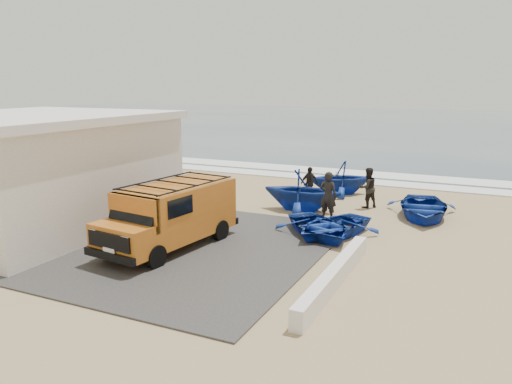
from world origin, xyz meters
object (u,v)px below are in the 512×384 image
(boat_near_left, at_px, (319,227))
(boat_mid_left, at_px, (302,190))
(fisherman_front, at_px, (328,196))
(parapet, at_px, (335,276))
(fisherman_middle, at_px, (368,188))
(boat_mid_right, at_px, (423,207))
(building, at_px, (31,170))
(boat_far_left, at_px, (340,178))
(van, at_px, (171,213))
(boat_near_right, at_px, (332,226))
(fisherman_back, at_px, (309,183))

(boat_near_left, bearing_deg, boat_mid_left, 74.55)
(boat_mid_left, distance_m, fisherman_front, 1.87)
(parapet, relative_size, boat_near_left, 1.70)
(fisherman_middle, bearing_deg, parapet, 51.03)
(boat_near_left, xyz_separation_m, boat_mid_right, (3.04, 4.37, 0.06))
(boat_near_left, relative_size, boat_mid_left, 1.03)
(building, relative_size, boat_far_left, 2.96)
(building, relative_size, fisherman_front, 4.69)
(fisherman_front, bearing_deg, van, 64.03)
(building, xyz_separation_m, van, (6.59, -0.14, -0.97))
(parapet, bearing_deg, boat_near_left, 113.52)
(fisherman_front, bearing_deg, boat_near_right, 119.49)
(boat_far_left, bearing_deg, boat_near_right, -17.94)
(boat_near_right, bearing_deg, fisherman_middle, 108.50)
(boat_near_left, bearing_deg, fisherman_middle, 38.82)
(building, height_order, fisherman_back, building)
(boat_near_right, bearing_deg, parapet, -51.89)
(van, distance_m, boat_mid_left, 6.99)
(parapet, bearing_deg, fisherman_middle, 97.57)
(boat_near_left, xyz_separation_m, boat_mid_left, (-1.89, 3.37, 0.54))
(boat_near_left, xyz_separation_m, fisherman_front, (-0.38, 2.27, 0.64))
(parapet, height_order, fisherman_back, fisherman_back)
(boat_near_right, relative_size, fisherman_middle, 1.96)
(boat_near_right, xyz_separation_m, boat_mid_right, (2.64, 4.09, 0.06))
(boat_near_right, distance_m, boat_mid_left, 3.88)
(building, relative_size, boat_mid_right, 2.31)
(building, xyz_separation_m, fisherman_front, (10.33, 5.38, -1.16))
(fisherman_middle, bearing_deg, boat_mid_right, 117.20)
(parapet, distance_m, boat_mid_left, 8.36)
(boat_mid_left, bearing_deg, boat_near_right, -146.64)
(boat_near_right, bearing_deg, fisherman_front, 131.88)
(parapet, distance_m, boat_near_right, 4.61)
(fisherman_front, bearing_deg, fisherman_middle, -100.44)
(parapet, height_order, boat_mid_left, boat_mid_left)
(boat_mid_left, bearing_deg, fisherman_front, -129.17)
(boat_mid_left, distance_m, fisherman_middle, 3.01)
(fisherman_middle, bearing_deg, boat_far_left, -96.07)
(building, bearing_deg, parapet, -4.58)
(fisherman_front, bearing_deg, boat_mid_right, -140.29)
(boat_mid_left, xyz_separation_m, boat_mid_right, (4.93, 1.00, -0.48))
(boat_near_left, bearing_deg, fisherman_back, 67.83)
(boat_near_left, distance_m, boat_mid_right, 5.32)
(parapet, relative_size, fisherman_middle, 3.33)
(parapet, relative_size, boat_near_right, 1.70)
(van, height_order, boat_far_left, van)
(van, bearing_deg, parapet, -1.29)
(parapet, bearing_deg, boat_mid_left, 116.23)
(boat_mid_left, bearing_deg, van, 158.20)
(boat_near_left, bearing_deg, boat_mid_right, 10.37)
(van, bearing_deg, boat_mid_right, 53.82)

